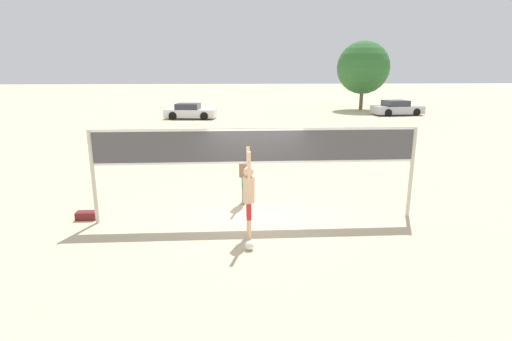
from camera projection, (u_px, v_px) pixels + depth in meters
The scene contains 9 objects.
ground_plane at pixel (256, 219), 10.96m from camera, with size 200.00×200.00×0.00m, color beige.
volleyball_net at pixel (256, 153), 10.49m from camera, with size 8.62×0.10×2.51m.
player_spiker at pixel (249, 192), 9.49m from camera, with size 0.28×0.71×2.22m.
player_blocker at pixel (244, 169), 12.01m from camera, with size 0.28×0.69×2.04m.
volleyball at pixel (249, 245), 9.08m from camera, with size 0.21×0.21×0.21m.
gear_bag at pixel (87, 215), 10.93m from camera, with size 0.54×0.29×0.22m.
parked_car_near at pixel (397, 108), 35.42m from camera, with size 4.52×2.37×1.30m.
parked_car_mid at pixel (190, 112), 32.84m from camera, with size 4.31×2.29×1.25m.
tree_left_cluster at pixel (363, 68), 38.91m from camera, with size 5.07×5.07×6.64m.
Camera 1 is at (-0.62, -10.26, 4.01)m, focal length 28.00 mm.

